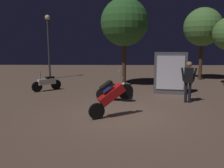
# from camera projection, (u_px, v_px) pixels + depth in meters

# --- Properties ---
(ground_plane) EXTENTS (40.00, 40.00, 0.00)m
(ground_plane) POSITION_uv_depth(u_px,v_px,m) (122.00, 115.00, 8.47)
(ground_plane) COLOR brown
(motorcycle_red_foreground) EXTENTS (1.54, 0.81, 1.63)m
(motorcycle_red_foreground) POSITION_uv_depth(u_px,v_px,m) (111.00, 96.00, 8.11)
(motorcycle_red_foreground) COLOR black
(motorcycle_red_foreground) RESTS_ON ground_plane
(motorcycle_white_parked_left) EXTENTS (1.31, 1.17, 1.11)m
(motorcycle_white_parked_left) POSITION_uv_depth(u_px,v_px,m) (47.00, 83.00, 12.75)
(motorcycle_white_parked_left) COLOR black
(motorcycle_white_parked_left) RESTS_ON ground_plane
(motorcycle_blue_parked_right) EXTENTS (1.66, 0.44, 1.11)m
(motorcycle_blue_parked_right) POSITION_uv_depth(u_px,v_px,m) (114.00, 91.00, 10.47)
(motorcycle_blue_parked_right) COLOR black
(motorcycle_blue_parked_right) RESTS_ON ground_plane
(person_rider_beside) EXTENTS (0.67, 0.30, 1.78)m
(person_rider_beside) POSITION_uv_depth(u_px,v_px,m) (189.00, 78.00, 10.10)
(person_rider_beside) COLOR black
(person_rider_beside) RESTS_ON ground_plane
(streetlamp_near) EXTENTS (0.36, 0.36, 4.50)m
(streetlamp_near) POSITION_uv_depth(u_px,v_px,m) (48.00, 38.00, 16.75)
(streetlamp_near) COLOR #38383D
(streetlamp_near) RESTS_ON ground_plane
(tree_left_bg) EXTENTS (2.60, 2.60, 4.95)m
(tree_left_bg) POSITION_uv_depth(u_px,v_px,m) (203.00, 27.00, 16.19)
(tree_left_bg) COLOR #4C331E
(tree_left_bg) RESTS_ON ground_plane
(tree_right_bg) EXTENTS (2.78, 2.78, 5.15)m
(tree_right_bg) POSITION_uv_depth(u_px,v_px,m) (124.00, 22.00, 13.77)
(tree_right_bg) COLOR #4C331E
(tree_right_bg) RESTS_ON ground_plane
(kiosk_billboard) EXTENTS (1.66, 0.78, 2.10)m
(kiosk_billboard) POSITION_uv_depth(u_px,v_px,m) (170.00, 73.00, 11.99)
(kiosk_billboard) COLOR #595960
(kiosk_billboard) RESTS_ON ground_plane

